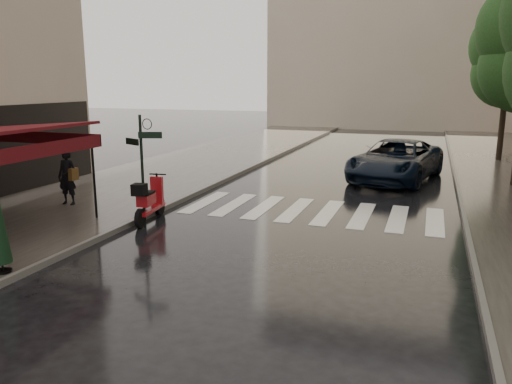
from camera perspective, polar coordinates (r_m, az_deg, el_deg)
The scene contains 11 objects.
ground at distance 11.65m, azimuth -15.31°, elevation -7.90°, with size 120.00×120.00×0.00m, color black.
sidewalk_near at distance 23.90m, azimuth -7.99°, elevation 2.86°, with size 6.00×60.00×0.12m, color #38332D.
curb_near at distance 22.67m, azimuth -1.11°, elevation 2.51°, with size 0.12×60.00×0.16m, color #595651.
curb_far at distance 21.31m, azimuth 21.93°, elevation 0.98°, with size 0.12×60.00×0.16m, color #595651.
crosswalk at distance 15.80m, azimuth 6.36°, elevation -2.16°, with size 7.85×3.20×0.01m.
signpost at distance 14.28m, azimuth -12.89°, elevation 3.53°, with size 1.17×0.29×3.10m.
backdrop_building at distance 47.44m, azimuth 16.04°, elevation 19.22°, with size 22.00×6.00×20.00m, color tan.
tree_far at distance 28.17m, azimuth 27.00°, elevation 14.12°, with size 3.80×3.80×8.16m.
pedestrian_with_umbrella at distance 16.89m, azimuth -20.96°, elevation 4.22°, with size 1.07×1.09×2.53m.
scooter at distance 14.71m, azimuth -12.13°, elevation -1.07°, with size 0.65×1.96×1.29m.
parked_car at distance 21.42m, azimuth 15.70°, elevation 3.53°, with size 2.77×6.00×1.67m, color black.
Camera 1 is at (6.36, -8.93, 3.94)m, focal length 35.00 mm.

